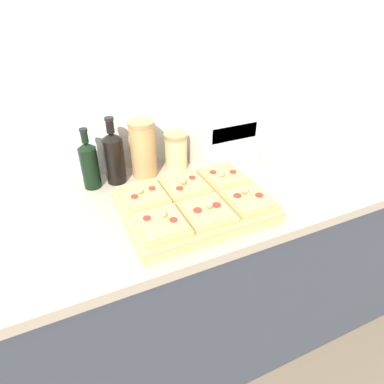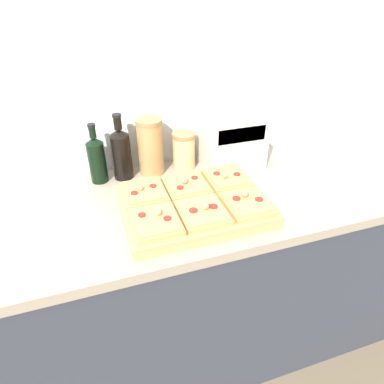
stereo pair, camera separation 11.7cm
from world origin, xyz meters
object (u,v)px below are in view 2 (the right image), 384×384
(olive_oil_bottle, at_px, (97,159))
(grain_jar_short, at_px, (184,151))
(wine_bottle, at_px, (121,153))
(toaster_oven, at_px, (231,141))
(grain_jar_tall, at_px, (150,147))
(cutting_board, at_px, (195,206))

(olive_oil_bottle, relative_size, grain_jar_short, 1.53)
(wine_bottle, xyz_separation_m, grain_jar_short, (0.27, 0.00, -0.03))
(grain_jar_short, bearing_deg, olive_oil_bottle, 180.00)
(wine_bottle, relative_size, toaster_oven, 0.98)
(wine_bottle, relative_size, grain_jar_tall, 1.14)
(grain_jar_tall, height_order, toaster_oven, grain_jar_tall)
(cutting_board, relative_size, toaster_oven, 1.82)
(wine_bottle, distance_m, toaster_oven, 0.47)
(grain_jar_short, xyz_separation_m, toaster_oven, (0.20, -0.04, 0.03))
(cutting_board, relative_size, olive_oil_bottle, 2.05)
(grain_jar_tall, distance_m, grain_jar_short, 0.15)
(cutting_board, xyz_separation_m, olive_oil_bottle, (-0.30, 0.33, 0.08))
(cutting_board, height_order, grain_jar_short, grain_jar_short)
(olive_oil_bottle, bearing_deg, grain_jar_tall, 0.00)
(grain_jar_tall, height_order, grain_jar_short, grain_jar_tall)
(cutting_board, xyz_separation_m, toaster_oven, (0.26, 0.29, 0.09))
(grain_jar_tall, xyz_separation_m, grain_jar_short, (0.15, 0.00, -0.04))
(cutting_board, height_order, olive_oil_bottle, olive_oil_bottle)
(wine_bottle, height_order, toaster_oven, wine_bottle)
(wine_bottle, bearing_deg, grain_jar_short, 0.00)
(cutting_board, distance_m, grain_jar_short, 0.34)
(grain_jar_tall, bearing_deg, olive_oil_bottle, 180.00)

